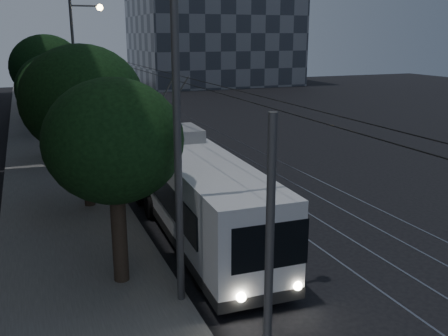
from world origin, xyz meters
TOP-DOWN VIEW (x-y plane):
  - ground at (0.00, 0.00)m, footprint 120.00×120.00m
  - sidewalk at (-7.50, 20.00)m, footprint 5.00×90.00m
  - tram_rails at (2.50, 20.00)m, footprint 4.52×90.00m
  - overhead_wires at (-4.97, 20.00)m, footprint 2.23×90.00m
  - building_distant_right at (18.00, 55.00)m, footprint 22.00×18.00m
  - trolleybus at (-3.26, -0.27)m, footprint 2.85×11.84m
  - pickup_silver at (-2.73, 10.97)m, footprint 4.33×6.16m
  - car_white_a at (-3.47, 16.18)m, footprint 2.09×4.66m
  - car_white_b at (-3.13, 21.73)m, footprint 3.04×5.64m
  - car_white_c at (-3.11, 25.31)m, footprint 2.37×4.66m
  - car_white_d at (-4.30, 33.09)m, footprint 2.43×4.22m
  - tree_0 at (-6.50, -3.00)m, footprint 3.82×3.82m
  - tree_1 at (-6.50, 4.18)m, footprint 4.91×4.91m
  - tree_2 at (-6.99, 12.95)m, footprint 4.34×4.34m
  - tree_3 at (-7.00, 21.39)m, footprint 5.03×5.03m
  - tree_4 at (-6.99, 27.84)m, footprint 4.26×4.26m
  - tree_5 at (-6.50, 35.62)m, footprint 4.33×4.33m
  - streetlamp_near at (-4.78, -4.69)m, footprint 2.45×0.44m
  - streetlamp_far at (-4.80, 20.25)m, footprint 2.29×0.44m

SIDE VIEW (x-z plane):
  - ground at x=0.00m, z-range 0.00..0.00m
  - tram_rails at x=2.50m, z-range 0.00..0.02m
  - sidewalk at x=-7.50m, z-range 0.00..0.15m
  - car_white_d at x=-4.30m, z-range 0.00..1.35m
  - car_white_c at x=-3.11m, z-range 0.00..1.46m
  - car_white_a at x=-3.47m, z-range 0.00..1.55m
  - car_white_b at x=-3.13m, z-range 0.00..1.55m
  - pickup_silver at x=-2.73m, z-range 0.00..1.56m
  - trolleybus at x=-3.26m, z-range -1.19..4.43m
  - overhead_wires at x=-4.97m, z-range 0.47..6.47m
  - tree_2 at x=-6.99m, z-range 1.10..7.24m
  - tree_4 at x=-6.99m, z-range 1.16..7.37m
  - tree_0 at x=-6.50m, z-range 1.26..7.28m
  - tree_5 at x=-6.50m, z-range 1.17..7.46m
  - tree_1 at x=-6.50m, z-range 1.16..7.94m
  - tree_3 at x=-7.00m, z-range 1.29..8.44m
  - streetlamp_far at x=-4.80m, z-range 1.00..10.38m
  - streetlamp_near at x=-4.78m, z-range 1.03..11.19m
  - building_distant_right at x=18.00m, z-range 0.00..24.00m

